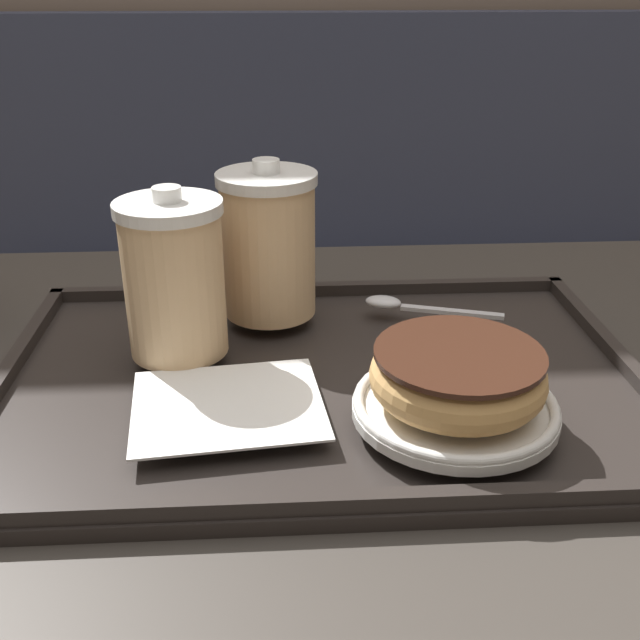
% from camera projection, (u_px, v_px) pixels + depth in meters
% --- Properties ---
extents(booth_bench, '(1.62, 0.44, 1.00)m').
position_uv_depth(booth_bench, '(350.00, 358.00, 1.61)').
color(booth_bench, '#33384C').
rests_on(booth_bench, ground_plane).
extents(cafe_table, '(0.97, 0.72, 0.75)m').
position_uv_depth(cafe_table, '(302.00, 543.00, 0.71)').
color(cafe_table, '#38332D').
rests_on(cafe_table, ground_plane).
extents(serving_tray, '(0.54, 0.36, 0.02)m').
position_uv_depth(serving_tray, '(320.00, 380.00, 0.64)').
color(serving_tray, '#282321').
rests_on(serving_tray, cafe_table).
extents(napkin_paper, '(0.16, 0.14, 0.00)m').
position_uv_depth(napkin_paper, '(228.00, 405.00, 0.57)').
color(napkin_paper, white).
rests_on(napkin_paper, serving_tray).
extents(coffee_cup_front, '(0.09, 0.09, 0.14)m').
position_uv_depth(coffee_cup_front, '(174.00, 278.00, 0.62)').
color(coffee_cup_front, '#E0B784').
rests_on(coffee_cup_front, serving_tray).
extents(coffee_cup_rear, '(0.09, 0.09, 0.15)m').
position_uv_depth(coffee_cup_rear, '(268.00, 244.00, 0.69)').
color(coffee_cup_rear, '#E0B784').
rests_on(coffee_cup_rear, serving_tray).
extents(plate_with_chocolate_donut, '(0.15, 0.15, 0.01)m').
position_uv_depth(plate_with_chocolate_donut, '(455.00, 406.00, 0.55)').
color(plate_with_chocolate_donut, white).
rests_on(plate_with_chocolate_donut, serving_tray).
extents(donut_chocolate_glazed, '(0.13, 0.13, 0.04)m').
position_uv_depth(donut_chocolate_glazed, '(458.00, 375.00, 0.54)').
color(donut_chocolate_glazed, tan).
rests_on(donut_chocolate_glazed, plate_with_chocolate_donut).
extents(spoon, '(0.13, 0.05, 0.01)m').
position_uv_depth(spoon, '(401.00, 305.00, 0.73)').
color(spoon, silver).
rests_on(spoon, serving_tray).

